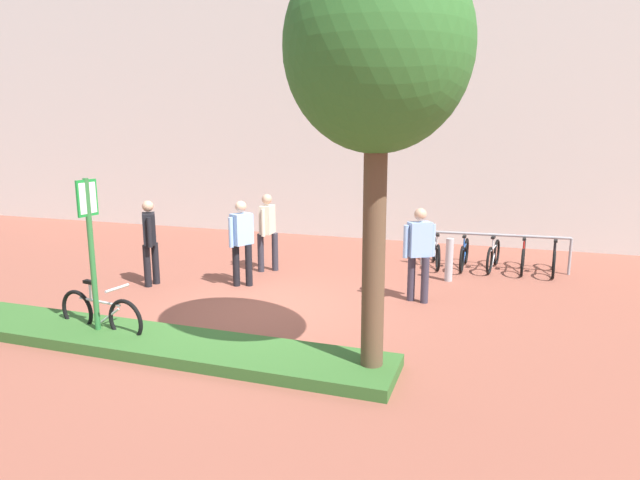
{
  "coord_description": "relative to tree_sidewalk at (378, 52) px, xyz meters",
  "views": [
    {
      "loc": [
        3.81,
        -8.1,
        3.02
      ],
      "look_at": [
        0.58,
        1.49,
        1.0
      ],
      "focal_mm": 30.17,
      "sensor_mm": 36.0,
      "label": 1
    }
  ],
  "objects": [
    {
      "name": "person_shirt_white",
      "position": [
        -3.4,
        4.42,
        -2.93
      ],
      "size": [
        0.4,
        0.61,
        1.72
      ],
      "color": "#2D2D38",
      "rests_on": "ground"
    },
    {
      "name": "ground_plane",
      "position": [
        -2.4,
        1.89,
        -3.91
      ],
      "size": [
        60.0,
        60.0,
        0.0
      ],
      "primitive_type": "plane",
      "color": "brown"
    },
    {
      "name": "person_shirt_blue",
      "position": [
        -3.39,
        3.17,
        -2.93
      ],
      "size": [
        0.38,
        0.56,
        1.72
      ],
      "color": "black",
      "rests_on": "ground"
    },
    {
      "name": "tree_sidewalk",
      "position": [
        0.0,
        0.0,
        0.0
      ],
      "size": [
        2.15,
        2.15,
        5.15
      ],
      "color": "brown",
      "rests_on": "ground"
    },
    {
      "name": "bike_at_sign",
      "position": [
        -4.16,
        0.01,
        -3.57
      ],
      "size": [
        1.67,
        0.42,
        0.86
      ],
      "color": "black",
      "rests_on": "ground"
    },
    {
      "name": "bike_rack_cluster",
      "position": [
        1.34,
        6.13,
        -3.57
      ],
      "size": [
        3.21,
        1.66,
        0.83
      ],
      "color": "#99999E",
      "rests_on": "ground"
    },
    {
      "name": "person_suited_navy",
      "position": [
        -5.15,
        2.63,
        -2.93
      ],
      "size": [
        0.43,
        0.51,
        1.72
      ],
      "color": "black",
      "rests_on": "ground"
    },
    {
      "name": "parking_sign_post",
      "position": [
        -4.13,
        -0.11,
        -2.34
      ],
      "size": [
        0.08,
        0.36,
        2.4
      ],
      "color": "#2D7238",
      "rests_on": "ground"
    },
    {
      "name": "bollard_steel",
      "position": [
        0.49,
        4.86,
        -3.46
      ],
      "size": [
        0.16,
        0.16,
        0.9
      ],
      "primitive_type": "cylinder",
      "color": "#ADADB2",
      "rests_on": "ground"
    },
    {
      "name": "person_casual_tan",
      "position": [
        0.09,
        3.26,
        -2.93
      ],
      "size": [
        0.53,
        0.42,
        1.72
      ],
      "color": "#383342",
      "rests_on": "ground"
    },
    {
      "name": "planter_strip",
      "position": [
        -3.16,
        -0.11,
        -3.83
      ],
      "size": [
        7.0,
        1.1,
        0.16
      ],
      "primitive_type": "cube",
      "color": "#336028",
      "rests_on": "ground"
    },
    {
      "name": "building_facade",
      "position": [
        -2.4,
        9.37,
        1.09
      ],
      "size": [
        28.0,
        1.2,
        10.0
      ],
      "primitive_type": "cube",
      "color": "silver",
      "rests_on": "ground"
    }
  ]
}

